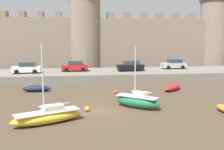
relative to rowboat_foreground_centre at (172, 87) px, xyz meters
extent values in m
plane|color=#4C3D2D|center=(-9.88, -7.97, -0.39)|extent=(160.00, 160.00, 0.00)
cube|color=slate|center=(-9.88, 10.61, 0.25)|extent=(65.95, 10.00, 1.28)
cube|color=gray|center=(-9.88, 21.60, 4.78)|extent=(53.95, 2.80, 10.32)
cylinder|color=gray|center=(-9.88, 21.60, 6.66)|extent=(6.09, 6.09, 14.09)
cylinder|color=gray|center=(17.09, 21.60, 6.66)|extent=(6.09, 6.09, 14.09)
cube|color=gray|center=(-24.77, 21.60, 10.49)|extent=(1.10, 2.52, 1.10)
cube|color=gray|center=(-21.46, 21.60, 10.49)|extent=(1.10, 2.52, 1.10)
cube|color=gray|center=(-18.16, 21.60, 10.49)|extent=(1.10, 2.52, 1.10)
cube|color=gray|center=(-14.85, 21.60, 10.49)|extent=(1.10, 2.52, 1.10)
cube|color=gray|center=(-4.92, 21.60, 10.49)|extent=(1.10, 2.52, 1.10)
cube|color=gray|center=(-1.61, 21.60, 10.49)|extent=(1.10, 2.52, 1.10)
cube|color=gray|center=(1.70, 21.60, 10.49)|extent=(1.10, 2.52, 1.10)
cube|color=gray|center=(5.01, 21.60, 10.49)|extent=(1.10, 2.52, 1.10)
cube|color=gray|center=(8.32, 21.60, 10.49)|extent=(1.10, 2.52, 1.10)
cube|color=gray|center=(11.63, 21.60, 10.49)|extent=(1.10, 2.52, 1.10)
ellipsoid|color=red|center=(0.00, 0.00, -0.02)|extent=(3.43, 3.36, 0.74)
ellipsoid|color=#F23939|center=(0.00, 0.00, 0.04)|extent=(2.78, 2.72, 0.41)
cube|color=beige|center=(-0.20, -0.19, 0.08)|extent=(0.84, 0.86, 0.06)
cube|color=beige|center=(1.02, 0.97, 0.06)|extent=(0.65, 0.66, 0.08)
ellipsoid|color=yellow|center=(-13.85, -10.92, 0.07)|extent=(5.55, 3.52, 0.91)
cube|color=silver|center=(-13.85, -10.92, 0.48)|extent=(4.87, 3.06, 0.08)
cube|color=silver|center=(-13.48, -10.75, 0.74)|extent=(1.77, 1.45, 0.44)
cylinder|color=silver|center=(-14.10, -11.03, 3.06)|extent=(0.10, 0.10, 5.07)
cylinder|color=silver|center=(-13.35, -10.70, 0.97)|extent=(2.27, 1.09, 0.08)
ellipsoid|color=#141E3D|center=(-16.43, 1.50, 0.00)|extent=(3.39, 1.17, 0.77)
ellipsoid|color=navy|center=(-16.43, 1.50, 0.06)|extent=(2.78, 0.91, 0.42)
cube|color=beige|center=(-16.68, 1.50, 0.10)|extent=(0.22, 0.94, 0.06)
cube|color=beige|center=(-15.11, 1.47, 0.08)|extent=(0.29, 0.61, 0.08)
ellipsoid|color=#1E6B47|center=(-6.20, -7.44, 0.16)|extent=(4.18, 3.89, 1.10)
cube|color=silver|center=(-6.20, -7.44, 0.68)|extent=(3.65, 3.39, 0.08)
cube|color=silver|center=(-5.95, -7.66, 0.94)|extent=(1.48, 1.44, 0.44)
cylinder|color=silver|center=(-6.37, -7.29, 2.96)|extent=(0.10, 0.10, 4.49)
cylinder|color=silver|center=(-5.87, -7.74, 1.17)|extent=(1.56, 1.38, 0.08)
sphere|color=orange|center=(-10.78, -8.04, -0.17)|extent=(0.43, 0.43, 0.43)
sphere|color=#E04C1E|center=(-7.22, -0.99, -0.16)|extent=(0.46, 0.46, 0.46)
cube|color=silver|center=(-18.97, 9.38, 1.49)|extent=(4.17, 1.88, 0.80)
cube|color=#2D3842|center=(-18.82, 9.38, 2.19)|extent=(2.32, 1.59, 0.64)
cylinder|color=black|center=(-20.20, 8.47, 1.21)|extent=(0.65, 0.21, 0.64)
cylinder|color=black|center=(-20.28, 10.17, 1.21)|extent=(0.65, 0.21, 0.64)
cylinder|color=black|center=(-17.66, 8.58, 1.21)|extent=(0.65, 0.21, 0.64)
cylinder|color=black|center=(-17.74, 10.28, 1.21)|extent=(0.65, 0.21, 0.64)
cube|color=#B2B5B7|center=(4.76, 12.13, 1.49)|extent=(4.17, 1.88, 0.80)
cube|color=#2D3842|center=(4.91, 12.14, 2.19)|extent=(2.32, 1.59, 0.64)
cylinder|color=black|center=(3.53, 11.23, 1.21)|extent=(0.65, 0.21, 0.64)
cylinder|color=black|center=(3.45, 12.93, 1.21)|extent=(0.65, 0.21, 0.64)
cylinder|color=black|center=(6.07, 11.34, 1.21)|extent=(0.65, 0.21, 0.64)
cylinder|color=black|center=(5.99, 13.04, 1.21)|extent=(0.65, 0.21, 0.64)
cube|color=black|center=(-3.18, 10.00, 1.49)|extent=(4.17, 1.88, 0.80)
cube|color=#2D3842|center=(-3.03, 10.01, 2.19)|extent=(2.32, 1.59, 0.64)
cylinder|color=black|center=(-4.42, 9.10, 1.21)|extent=(0.65, 0.21, 0.64)
cylinder|color=black|center=(-4.49, 10.80, 1.21)|extent=(0.65, 0.21, 0.64)
cylinder|color=black|center=(-1.88, 9.21, 1.21)|extent=(0.65, 0.21, 0.64)
cylinder|color=black|center=(-1.95, 10.91, 1.21)|extent=(0.65, 0.21, 0.64)
cube|color=red|center=(-11.93, 10.86, 1.49)|extent=(4.17, 1.88, 0.80)
cube|color=#2D3842|center=(-11.78, 10.87, 2.19)|extent=(2.32, 1.59, 0.64)
cylinder|color=black|center=(-13.16, 9.96, 1.21)|extent=(0.65, 0.21, 0.64)
cylinder|color=black|center=(-13.24, 11.66, 1.21)|extent=(0.65, 0.21, 0.64)
cylinder|color=black|center=(-10.62, 10.07, 1.21)|extent=(0.65, 0.21, 0.64)
cylinder|color=black|center=(-10.70, 11.77, 1.21)|extent=(0.65, 0.21, 0.64)
camera|label=1|loc=(-11.66, -30.36, 5.87)|focal=42.00mm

